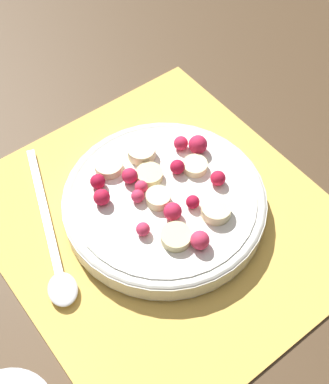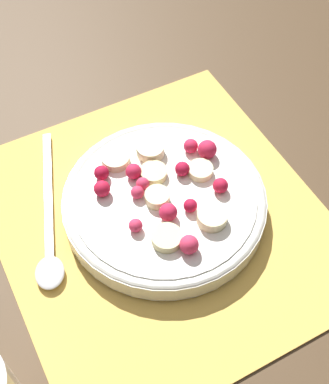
# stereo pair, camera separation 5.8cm
# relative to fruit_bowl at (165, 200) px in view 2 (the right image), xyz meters

# --- Properties ---
(ground_plane) EXTENTS (3.00, 3.00, 0.00)m
(ground_plane) POSITION_rel_fruit_bowl_xyz_m (-0.01, 0.01, -0.02)
(ground_plane) COLOR #4C3823
(placemat) EXTENTS (0.38, 0.35, 0.01)m
(placemat) POSITION_rel_fruit_bowl_xyz_m (-0.01, 0.01, -0.02)
(placemat) COLOR #E0B251
(placemat) RESTS_ON ground_plane
(fruit_bowl) EXTENTS (0.23, 0.23, 0.05)m
(fruit_bowl) POSITION_rel_fruit_bowl_xyz_m (0.00, 0.00, 0.00)
(fruit_bowl) COLOR silver
(fruit_bowl) RESTS_ON placemat
(spoon) EXTENTS (0.21, 0.09, 0.01)m
(spoon) POSITION_rel_fruit_bowl_xyz_m (0.02, 0.13, -0.01)
(spoon) COLOR silver
(spoon) RESTS_ON placemat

